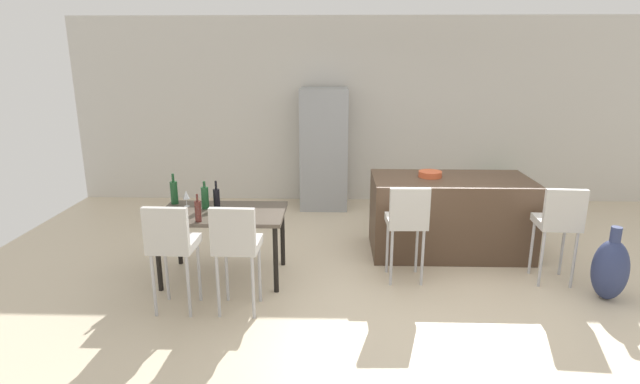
% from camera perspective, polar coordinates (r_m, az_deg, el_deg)
% --- Properties ---
extents(ground_plane, '(10.00, 10.00, 0.00)m').
position_cam_1_polar(ground_plane, '(5.47, 10.51, -9.99)').
color(ground_plane, beige).
extents(back_wall, '(10.00, 0.12, 2.90)m').
position_cam_1_polar(back_wall, '(8.12, 7.70, 9.14)').
color(back_wall, beige).
rests_on(back_wall, ground_plane).
extents(kitchen_island, '(1.85, 0.93, 0.92)m').
position_cam_1_polar(kitchen_island, '(6.19, 14.57, -2.61)').
color(kitchen_island, '#4C3828').
rests_on(kitchen_island, ground_plane).
extents(bar_chair_left, '(0.41, 0.41, 1.05)m').
position_cam_1_polar(bar_chair_left, '(5.20, 9.93, -3.00)').
color(bar_chair_left, beige).
rests_on(bar_chair_left, ground_plane).
extents(bar_chair_middle, '(0.42, 0.42, 1.05)m').
position_cam_1_polar(bar_chair_middle, '(5.64, 25.66, -2.89)').
color(bar_chair_middle, beige).
rests_on(bar_chair_middle, ground_plane).
extents(dining_table, '(1.30, 0.79, 0.74)m').
position_cam_1_polar(dining_table, '(5.33, -11.08, -2.96)').
color(dining_table, '#4C4238').
rests_on(dining_table, ground_plane).
extents(dining_chair_near, '(0.41, 0.41, 1.05)m').
position_cam_1_polar(dining_chair_near, '(4.71, -16.61, -5.42)').
color(dining_chair_near, beige).
rests_on(dining_chair_near, ground_plane).
extents(dining_chair_far, '(0.41, 0.41, 1.05)m').
position_cam_1_polar(dining_chair_far, '(4.56, -9.57, -5.65)').
color(dining_chair_far, beige).
rests_on(dining_chair_far, ground_plane).
extents(wine_bottle_middle, '(0.08, 0.08, 0.34)m').
position_cam_1_polar(wine_bottle_middle, '(5.68, -16.34, -0.01)').
color(wine_bottle_middle, '#194723').
rests_on(wine_bottle_middle, dining_table).
extents(wine_bottle_end, '(0.08, 0.08, 0.30)m').
position_cam_1_polar(wine_bottle_end, '(5.42, -13.01, -0.62)').
color(wine_bottle_end, '#194723').
rests_on(wine_bottle_end, dining_table).
extents(wine_bottle_near, '(0.07, 0.07, 0.30)m').
position_cam_1_polar(wine_bottle_near, '(5.42, -11.74, -0.66)').
color(wine_bottle_near, black).
rests_on(wine_bottle_near, dining_table).
extents(wine_bottle_left, '(0.06, 0.06, 0.28)m').
position_cam_1_polar(wine_bottle_left, '(5.02, -13.77, -2.11)').
color(wine_bottle_left, '#471E19').
rests_on(wine_bottle_left, dining_table).
extents(wine_glass_right, '(0.07, 0.07, 0.17)m').
position_cam_1_polar(wine_glass_right, '(5.55, -15.05, -0.36)').
color(wine_glass_right, silver).
rests_on(wine_glass_right, dining_table).
extents(refrigerator, '(0.72, 0.68, 1.84)m').
position_cam_1_polar(refrigerator, '(7.72, 0.46, 4.97)').
color(refrigerator, '#939699').
rests_on(refrigerator, ground_plane).
extents(fruit_bowl, '(0.27, 0.27, 0.07)m').
position_cam_1_polar(fruit_bowl, '(6.05, 12.48, 2.01)').
color(fruit_bowl, '#C6512D').
rests_on(fruit_bowl, kitchen_island).
extents(floor_vase, '(0.33, 0.33, 0.75)m').
position_cam_1_polar(floor_vase, '(5.65, 30.23, -7.61)').
color(floor_vase, navy).
rests_on(floor_vase, ground_plane).
extents(potted_plant, '(0.38, 0.38, 0.58)m').
position_cam_1_polar(potted_plant, '(8.27, 20.31, 0.57)').
color(potted_plant, '#996B4C').
rests_on(potted_plant, ground_plane).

